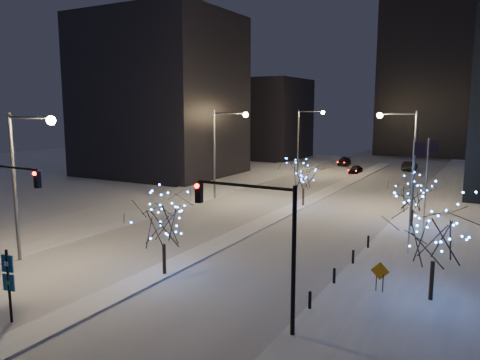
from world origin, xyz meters
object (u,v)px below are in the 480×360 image
Objects in this scene: car_near at (356,169)px; traffic_signal_east at (262,231)px; traffic_signal_west at (2,199)px; car_mid at (410,166)px; holiday_tree_median_far at (304,174)px; street_lamp_w_far at (304,132)px; street_lamp_w_mid at (222,142)px; street_lamp_w_near at (23,167)px; construction_sign at (380,274)px; car_far at (344,161)px; holiday_tree_median_near at (163,220)px; street_lamp_east at (405,148)px; wayfinding_sign at (8,278)px; holiday_tree_plaza_far at (413,195)px; holiday_tree_plaza_near at (435,230)px.

traffic_signal_east is at bearing -78.06° from car_near.
car_mid is at bearing 77.68° from traffic_signal_west.
traffic_signal_east is 1.37× the size of holiday_tree_median_far.
street_lamp_w_far is 54.07m from traffic_signal_east.
street_lamp_w_mid reaches higher than holiday_tree_median_far.
street_lamp_w_near is 23.18m from construction_sign.
car_far is (-15.13, 63.92, -4.08)m from traffic_signal_east.
street_lamp_w_near is at bearing -96.89° from car_near.
car_mid is at bearing 85.27° from holiday_tree_median_near.
street_lamp_east reaches higher than car_near.
street_lamp_w_mid is at bearing 92.46° from wayfinding_sign.
street_lamp_east is 29.08m from traffic_signal_east.
street_lamp_east reaches higher than car_far.
traffic_signal_east is 4.09× the size of construction_sign.
traffic_signal_west is (-18.52, -30.00, -1.69)m from street_lamp_east.
wayfinding_sign is at bearing -33.38° from traffic_signal_west.
car_near is 27.78m from holiday_tree_median_far.
traffic_signal_west is 31.73m from holiday_tree_plaza_far.
street_lamp_w_mid reaches higher than holiday_tree_plaza_near.
car_near is at bearing -70.34° from car_far.
traffic_signal_west is at bearing -121.69° from street_lamp_east.
street_lamp_w_near is 63.24m from car_far.
car_near is (-11.58, 25.31, -5.82)m from street_lamp_east.
car_near is 0.63× the size of holiday_tree_plaza_near.
holiday_tree_plaza_far is 1.32× the size of wayfinding_sign.
street_lamp_w_mid is at bearing 72.09° from car_mid.
car_far is 1.28× the size of wayfinding_sign.
construction_sign is at bearing -58.05° from holiday_tree_median_far.
wayfinding_sign is (-12.08, -34.25, -4.20)m from street_lamp_east.
traffic_signal_west reaches higher than wayfinding_sign.
traffic_signal_west reaches higher than holiday_tree_plaza_far.
car_near is 2.18× the size of construction_sign.
traffic_signal_west is 1.88× the size of car_near.
holiday_tree_median_near is 1.04× the size of holiday_tree_median_far.
street_lamp_w_far is at bearing -154.98° from car_near.
holiday_tree_median_near is 15.43m from holiday_tree_plaza_near.
traffic_signal_east is at bearing -70.68° from street_lamp_w_far.
holiday_tree_plaza_far is 31.73m from wayfinding_sign.
street_lamp_w_near is at bearing 80.51° from car_mid.
street_lamp_w_mid is 9.95m from holiday_tree_median_far.
car_mid is at bearing 93.30° from traffic_signal_east.
car_mid is (-3.58, 62.16, -3.99)m from traffic_signal_east.
holiday_tree_median_far is at bearing -84.79° from car_near.
holiday_tree_plaza_near is at bearing -75.48° from car_far.
traffic_signal_east is at bearing -132.12° from holiday_tree_plaza_near.
street_lamp_w_near is 1.43× the size of traffic_signal_east.
traffic_signal_west is 29.18m from holiday_tree_median_far.
street_lamp_w_near is 63.06m from car_mid.
car_near is 10.42m from car_mid.
holiday_tree_median_far reaches higher than car_far.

